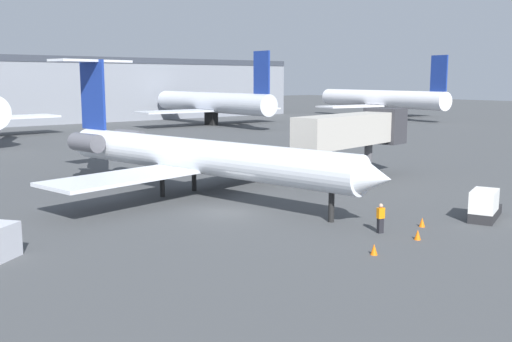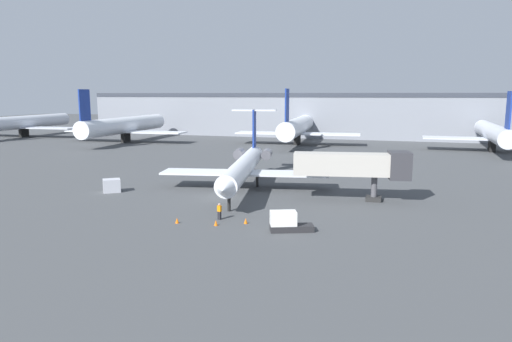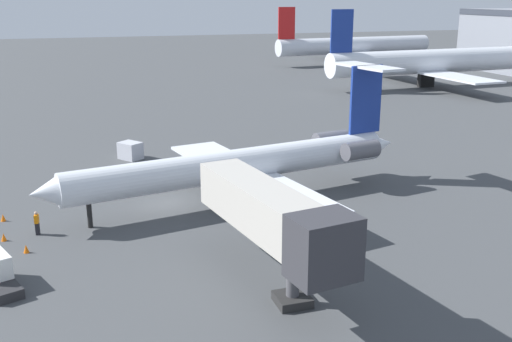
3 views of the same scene
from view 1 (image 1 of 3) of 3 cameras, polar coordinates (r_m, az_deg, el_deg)
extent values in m
cube|color=#424447|center=(38.31, -2.57, -4.04)|extent=(400.00, 400.00, 0.10)
cylinder|color=silver|center=(42.61, -5.81, 1.47)|extent=(7.60, 27.25, 2.49)
cone|color=silver|center=(33.80, 11.41, -0.61)|extent=(2.74, 2.61, 2.36)
cone|color=silver|center=(53.98, -16.57, 2.72)|extent=(2.57, 2.95, 2.12)
cube|color=silver|center=(47.67, -1.46, 1.17)|extent=(11.07, 6.29, 0.24)
cube|color=silver|center=(39.70, -13.01, -0.64)|extent=(11.07, 6.29, 0.24)
cylinder|color=#595960|center=(51.99, -12.26, 3.11)|extent=(2.08, 3.43, 1.50)
cylinder|color=#595960|center=(49.53, -16.20, 2.67)|extent=(2.08, 3.43, 1.50)
cube|color=navy|center=(52.13, -15.63, 7.17)|extent=(0.84, 3.19, 5.88)
cube|color=silver|center=(52.14, -15.76, 10.29)|extent=(7.13, 3.64, 0.20)
cylinder|color=black|center=(35.62, 7.36, -3.54)|extent=(0.36, 0.36, 1.80)
cylinder|color=black|center=(45.45, -6.06, -0.79)|extent=(0.36, 0.36, 1.80)
cylinder|color=black|center=(43.35, -9.12, -1.33)|extent=(0.36, 0.36, 1.80)
cube|color=#B7B2A8|center=(49.73, 9.08, 3.98)|extent=(12.96, 4.66, 2.60)
cube|color=#333338|center=(54.81, 12.46, 4.34)|extent=(2.89, 3.55, 3.20)
cylinder|color=#4C4C51|center=(52.72, 10.87, 1.13)|extent=(0.70, 0.70, 3.04)
cube|color=#262626|center=(52.90, 10.83, -0.24)|extent=(1.80, 1.80, 0.50)
cube|color=black|center=(33.66, 12.02, -5.23)|extent=(0.37, 0.31, 0.85)
cube|color=orange|center=(33.49, 12.06, -4.03)|extent=(0.45, 0.34, 0.60)
sphere|color=tan|center=(33.40, 12.08, -3.32)|extent=(0.24, 0.24, 0.24)
cube|color=#262628|center=(39.09, 21.45, -3.87)|extent=(4.24, 2.75, 0.60)
cube|color=white|center=(38.12, 21.34, -2.72)|extent=(2.74, 2.17, 1.30)
cone|color=orange|center=(29.56, 11.43, -7.50)|extent=(0.36, 0.36, 0.55)
cone|color=orange|center=(35.66, 15.88, -4.82)|extent=(0.36, 0.36, 0.55)
cone|color=orange|center=(32.80, 15.48, -6.00)|extent=(0.36, 0.36, 0.55)
cylinder|color=silver|center=(109.91, -4.41, 6.69)|extent=(4.37, 34.57, 3.71)
cube|color=navy|center=(97.43, 0.55, 9.58)|extent=(0.38, 4.01, 7.00)
cube|color=silver|center=(109.97, -4.40, 5.94)|extent=(29.09, 6.56, 0.30)
cube|color=black|center=(110.07, -4.39, 5.10)|extent=(1.20, 2.80, 2.40)
cylinder|color=white|center=(132.13, 11.99, 6.91)|extent=(8.58, 36.75, 3.72)
cube|color=navy|center=(120.65, 17.40, 9.06)|extent=(0.83, 4.00, 7.00)
cube|color=white|center=(132.19, 11.96, 6.27)|extent=(31.26, 10.06, 0.30)
cube|color=black|center=(132.27, 11.94, 5.58)|extent=(1.20, 2.80, 2.40)
camera|label=2|loc=(48.06, 79.70, 6.44)|focal=32.75mm
camera|label=3|loc=(71.21, 33.10, 13.53)|focal=42.36mm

